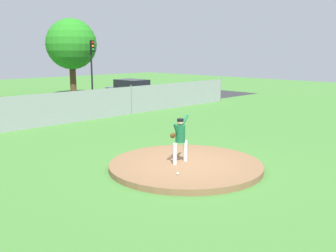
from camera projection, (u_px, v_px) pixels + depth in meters
ground_plane at (85, 140)px, 16.88m from camera, size 80.00×80.00×0.00m
asphalt_strip at (5, 117)px, 22.78m from camera, size 44.00×7.00×0.01m
pitchers_mound at (186, 166)px, 12.69m from camera, size 5.04×5.04×0.19m
pitcher_youth at (180, 136)px, 12.51m from camera, size 0.78×0.32×1.59m
baseball at (177, 174)px, 11.43m from camera, size 0.07×0.07×0.07m
chainlink_fence at (40, 111)px, 19.50m from camera, size 29.91×0.07×1.80m
parked_car_slate at (132, 91)px, 29.67m from camera, size 2.00×4.27×1.69m
traffic_cone_orange at (72, 103)px, 26.74m from camera, size 0.40×0.40×0.55m
traffic_light_far at (92, 59)px, 30.97m from camera, size 0.28×0.46×4.68m
tree_tall_centre at (71, 44)px, 32.57m from camera, size 4.26×4.26×6.56m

